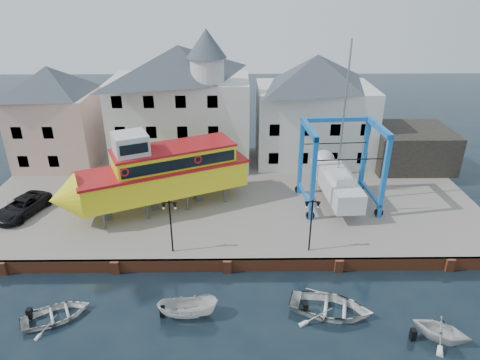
{
  "coord_description": "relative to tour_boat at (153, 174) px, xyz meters",
  "views": [
    {
      "loc": [
        0.6,
        -24.96,
        19.17
      ],
      "look_at": [
        1.0,
        7.0,
        4.0
      ],
      "focal_mm": 32.0,
      "sensor_mm": 36.0,
      "label": 1
    }
  ],
  "objects": [
    {
      "name": "van",
      "position": [
        -11.07,
        -0.82,
        -2.61
      ],
      "size": [
        3.93,
        5.74,
        1.46
      ],
      "primitive_type": "imported",
      "rotation": [
        0.0,
        0.0,
        -0.32
      ],
      "color": "black",
      "rests_on": "hardstanding"
    },
    {
      "name": "motorboat_d",
      "position": [
        -4.24,
        -12.11,
        -4.34
      ],
      "size": [
        4.93,
        4.44,
        0.84
      ],
      "primitive_type": "imported",
      "rotation": [
        0.0,
        0.0,
        2.05
      ],
      "color": "silver",
      "rests_on": "ground"
    },
    {
      "name": "motorboat_b",
      "position": [
        12.89,
        -11.81,
        -4.34
      ],
      "size": [
        5.97,
        4.95,
        1.07
      ],
      "primitive_type": "imported",
      "rotation": [
        0.0,
        0.0,
        1.29
      ],
      "color": "silver",
      "rests_on": "ground"
    },
    {
      "name": "lamp_post_right",
      "position": [
        12.31,
        -6.4,
        -0.17
      ],
      "size": [
        1.12,
        0.32,
        4.2
      ],
      "color": "black",
      "rests_on": "hardstanding"
    },
    {
      "name": "lamp_post_left",
      "position": [
        2.31,
        -6.4,
        -0.17
      ],
      "size": [
        1.12,
        0.32,
        4.2
      ],
      "color": "black",
      "rests_on": "hardstanding"
    },
    {
      "name": "motorboat_c",
      "position": [
        18.82,
        -14.1,
        -4.34
      ],
      "size": [
        4.16,
        4.0,
        1.69
      ],
      "primitive_type": "imported",
      "rotation": [
        0.0,
        0.0,
        1.04
      ],
      "color": "silver",
      "rests_on": "ground"
    },
    {
      "name": "motorboat_a",
      "position": [
        3.94,
        -12.03,
        -4.34
      ],
      "size": [
        3.82,
        1.55,
        1.46
      ],
      "primitive_type": "imported",
      "rotation": [
        0.0,
        0.0,
        1.61
      ],
      "color": "silver",
      "rests_on": "ground"
    },
    {
      "name": "tour_boat",
      "position": [
        0.0,
        0.0,
        0.0
      ],
      "size": [
        16.41,
        10.25,
        7.09
      ],
      "rotation": [
        0.0,
        0.0,
        0.43
      ],
      "color": "#59595E",
      "rests_on": "hardstanding"
    },
    {
      "name": "hardstanding",
      "position": [
        6.31,
        3.4,
        -3.84
      ],
      "size": [
        44.0,
        22.0,
        1.0
      ],
      "primitive_type": "cube",
      "color": "slate",
      "rests_on": "ground"
    },
    {
      "name": "quay_wall",
      "position": [
        6.31,
        -7.5,
        -3.84
      ],
      "size": [
        44.0,
        0.47,
        1.0
      ],
      "color": "brown",
      "rests_on": "ground"
    },
    {
      "name": "ground",
      "position": [
        6.31,
        -7.6,
        -4.34
      ],
      "size": [
        140.0,
        140.0,
        0.0
      ],
      "primitive_type": "plane",
      "color": "black",
      "rests_on": "ground"
    },
    {
      "name": "building_pink",
      "position": [
        -11.69,
        10.39,
        1.81
      ],
      "size": [
        8.0,
        7.0,
        10.3
      ],
      "color": "tan",
      "rests_on": "hardstanding"
    },
    {
      "name": "shed_dark",
      "position": [
        25.31,
        9.4,
        -1.34
      ],
      "size": [
        8.0,
        7.0,
        4.0
      ],
      "primitive_type": "cube",
      "color": "black",
      "rests_on": "hardstanding"
    },
    {
      "name": "building_white_right",
      "position": [
        15.31,
        11.39,
        2.26
      ],
      "size": [
        12.0,
        8.0,
        11.2
      ],
      "color": "silver",
      "rests_on": "hardstanding"
    },
    {
      "name": "building_white_main",
      "position": [
        1.44,
        10.79,
        3.0
      ],
      "size": [
        14.0,
        8.3,
        14.0
      ],
      "color": "silver",
      "rests_on": "hardstanding"
    },
    {
      "name": "travel_lift",
      "position": [
        15.81,
        1.49,
        -1.0
      ],
      "size": [
        6.85,
        9.41,
        14.03
      ],
      "rotation": [
        0.0,
        0.0,
        0.06
      ],
      "color": "#1A57AC",
      "rests_on": "hardstanding"
    }
  ]
}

